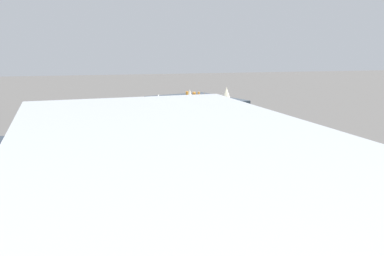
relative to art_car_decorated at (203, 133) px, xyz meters
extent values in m
plane|color=#514F4C|center=(-0.09, -0.03, -0.76)|extent=(60.00, 60.00, 0.00)
cube|color=beige|center=(-0.09, -0.03, -0.13)|extent=(4.83, 3.17, 0.71)
cube|color=#1E2833|center=(0.29, 0.10, 0.49)|extent=(2.43, 2.22, 0.55)
cylinder|color=black|center=(-1.10, -1.36, -0.44)|extent=(0.67, 0.41, 0.63)
cylinder|color=black|center=(-1.70, 0.39, -0.44)|extent=(0.67, 0.41, 0.63)
cylinder|color=black|center=(1.53, -0.45, -0.44)|extent=(0.67, 0.41, 0.63)
cylinder|color=black|center=(0.93, 1.30, -0.44)|extent=(0.67, 0.41, 0.63)
ellipsoid|color=black|center=(-1.08, -1.33, -0.01)|extent=(0.16, 0.07, 0.13)
ellipsoid|color=black|center=(-0.03, 0.95, -0.01)|extent=(0.17, 0.08, 0.08)
ellipsoid|color=black|center=(1.03, 1.31, -0.31)|extent=(0.12, 0.06, 0.12)
ellipsoid|color=black|center=(-0.56, 0.76, -0.22)|extent=(0.12, 0.06, 0.09)
ellipsoid|color=black|center=(-1.34, 0.50, -0.16)|extent=(0.16, 0.07, 0.09)
ellipsoid|color=black|center=(0.58, -0.76, -0.13)|extent=(0.17, 0.08, 0.11)
ellipsoid|color=black|center=(-0.30, -1.06, -0.06)|extent=(0.11, 0.05, 0.14)
ellipsoid|color=black|center=(1.09, -0.58, 0.02)|extent=(0.16, 0.07, 0.14)
ellipsoid|color=black|center=(0.21, 1.03, -0.30)|extent=(0.15, 0.07, 0.10)
ellipsoid|color=black|center=(-0.53, -1.14, -0.16)|extent=(0.11, 0.05, 0.13)
ellipsoid|color=black|center=(-0.59, 0.76, -0.19)|extent=(0.16, 0.07, 0.14)
ellipsoid|color=black|center=(1.62, -0.40, 0.00)|extent=(0.18, 0.08, 0.10)
cone|color=tan|center=(-1.94, -0.39, 0.26)|extent=(0.10, 0.10, 0.08)
sphere|color=tan|center=(-1.51, -0.45, 0.26)|extent=(0.08, 0.08, 0.08)
cylinder|color=black|center=(-1.60, -0.40, 0.27)|extent=(0.06, 0.06, 0.10)
cone|color=silver|center=(-1.21, -0.96, 0.28)|extent=(0.12, 0.12, 0.11)
cylinder|color=tan|center=(-1.28, -1.03, 0.26)|extent=(0.11, 0.11, 0.08)
sphere|color=black|center=(-1.04, -1.07, 0.26)|extent=(0.08, 0.08, 0.08)
cone|color=orange|center=(0.35, -0.14, 0.82)|extent=(0.07, 0.07, 0.11)
cylinder|color=orange|center=(0.96, 0.15, 0.81)|extent=(0.09, 0.09, 0.09)
cylinder|color=#A87A38|center=(0.40, -0.26, 0.81)|extent=(0.07, 0.07, 0.08)
cylinder|color=orange|center=(1.07, -0.06, 0.79)|extent=(0.11, 0.11, 0.05)
cone|color=gray|center=(0.31, -0.55, 0.83)|extent=(0.08, 0.08, 0.12)
cone|color=#A87A38|center=(0.39, 0.00, 0.80)|extent=(0.10, 0.10, 0.07)
cylinder|color=orange|center=(0.91, -0.14, 0.81)|extent=(0.08, 0.08, 0.07)
cone|color=silver|center=(0.76, 0.89, 0.80)|extent=(0.06, 0.06, 0.06)
cone|color=beige|center=(-0.06, -0.55, 0.91)|extent=(0.19, 0.19, 0.28)
cone|color=beige|center=(-0.39, 0.39, 0.91)|extent=(0.19, 0.19, 0.28)
cube|color=#1E2833|center=(-5.32, 1.98, 0.88)|extent=(0.28, 1.81, 0.68)
cube|color=#1E602D|center=(-3.58, 3.49, -0.18)|extent=(4.37, 1.77, 0.60)
cube|color=#1E2833|center=(-3.14, 3.49, 0.35)|extent=(2.16, 1.63, 0.46)
cylinder|color=black|center=(-2.22, 2.58, -0.43)|extent=(0.64, 0.22, 0.64)
camera|label=1|loc=(-8.92, 2.37, 2.00)|focal=38.32mm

